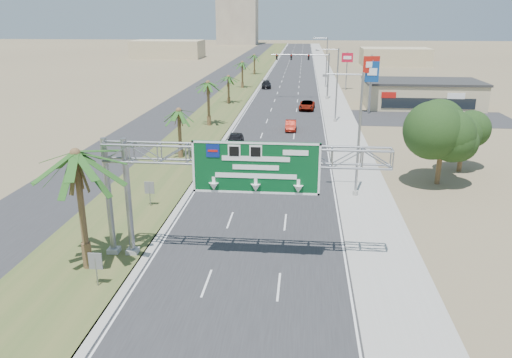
{
  "coord_description": "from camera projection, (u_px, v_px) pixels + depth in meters",
  "views": [
    {
      "loc": [
        3.05,
        -17.05,
        14.08
      ],
      "look_at": [
        0.18,
        12.99,
        4.2
      ],
      "focal_mm": 35.0,
      "sensor_mm": 36.0,
      "label": 1
    }
  ],
  "objects": [
    {
      "name": "palm_row_c",
      "position": [
        208.0,
        84.0,
        65.3
      ],
      "size": [
        3.99,
        3.99,
        6.75
      ],
      "color": "brown",
      "rests_on": "ground"
    },
    {
      "name": "palm_row_d",
      "position": [
        228.0,
        77.0,
        82.71
      ],
      "size": [
        3.99,
        3.99,
        5.45
      ],
      "color": "brown",
      "rests_on": "ground"
    },
    {
      "name": "palm_near",
      "position": [
        75.0,
        155.0,
        27.03
      ],
      "size": [
        5.7,
        5.7,
        8.35
      ],
      "color": "brown",
      "rests_on": "ground"
    },
    {
      "name": "building_distant_right",
      "position": [
        395.0,
        57.0,
        149.74
      ],
      "size": [
        20.0,
        12.0,
        5.0
      ],
      "primitive_type": "cube",
      "color": "tan",
      "rests_on": "ground"
    },
    {
      "name": "streetlight_near",
      "position": [
        356.0,
        141.0,
        39.48
      ],
      "size": [
        3.27,
        0.44,
        10.0
      ],
      "color": "gray",
      "rests_on": "ground"
    },
    {
      "name": "palm_row_f",
      "position": [
        254.0,
        56.0,
        124.25
      ],
      "size": [
        3.99,
        3.99,
        5.75
      ],
      "color": "brown",
      "rests_on": "ground"
    },
    {
      "name": "pole_sign_red_far",
      "position": [
        347.0,
        60.0,
        98.09
      ],
      "size": [
        2.22,
        0.5,
        7.42
      ],
      "color": "gray",
      "rests_on": "ground"
    },
    {
      "name": "pole_sign_red_near",
      "position": [
        371.0,
        68.0,
        73.4
      ],
      "size": [
        2.41,
        0.77,
        8.7
      ],
      "color": "gray",
      "rests_on": "ground"
    },
    {
      "name": "sign_gantry",
      "position": [
        229.0,
        164.0,
        28.39
      ],
      "size": [
        16.75,
        1.24,
        7.5
      ],
      "color": "gray",
      "rests_on": "ground"
    },
    {
      "name": "building_distant_left",
      "position": [
        168.0,
        49.0,
        175.29
      ],
      "size": [
        24.0,
        14.0,
        6.0
      ],
      "primitive_type": "cube",
      "color": "tan",
      "rests_on": "ground"
    },
    {
      "name": "median_grass",
      "position": [
        252.0,
        74.0,
        125.74
      ],
      "size": [
        7.0,
        300.0,
        0.12
      ],
      "primitive_type": "cube",
      "color": "#3D5324",
      "rests_on": "ground"
    },
    {
      "name": "oak_far",
      "position": [
        464.0,
        132.0,
        46.35
      ],
      "size": [
        3.5,
        3.5,
        5.6
      ],
      "color": "brown",
      "rests_on": "ground"
    },
    {
      "name": "tower_distant",
      "position": [
        237.0,
        9.0,
        254.75
      ],
      "size": [
        20.0,
        16.0,
        35.0
      ],
      "primitive_type": "cube",
      "color": "gray",
      "rests_on": "ground"
    },
    {
      "name": "median_signback_b",
      "position": [
        149.0,
        189.0,
        38.13
      ],
      "size": [
        0.75,
        0.08,
        2.08
      ],
      "color": "gray",
      "rests_on": "ground"
    },
    {
      "name": "oak_near",
      "position": [
        443.0,
        133.0,
        42.62
      ],
      "size": [
        4.5,
        4.5,
        6.8
      ],
      "color": "brown",
      "rests_on": "ground"
    },
    {
      "name": "car_far",
      "position": [
        266.0,
        85.0,
        102.13
      ],
      "size": [
        2.36,
        4.97,
        1.4
      ],
      "primitive_type": "imported",
      "rotation": [
        0.0,
        0.0,
        0.08
      ],
      "color": "black",
      "rests_on": "ground"
    },
    {
      "name": "streetlight_mid",
      "position": [
        335.0,
        88.0,
        67.86
      ],
      "size": [
        3.27,
        0.44,
        10.0
      ],
      "color": "gray",
      "rests_on": "ground"
    },
    {
      "name": "car_right_lane",
      "position": [
        307.0,
        105.0,
        78.39
      ],
      "size": [
        2.64,
        5.17,
        1.4
      ],
      "primitive_type": "imported",
      "rotation": [
        0.0,
        0.0,
        -0.06
      ],
      "color": "gray",
      "rests_on": "ground"
    },
    {
      "name": "streetlight_far",
      "position": [
        325.0,
        64.0,
        101.92
      ],
      "size": [
        3.27,
        0.44,
        10.0
      ],
      "color": "gray",
      "rests_on": "ground"
    },
    {
      "name": "store_building",
      "position": [
        421.0,
        95.0,
        80.62
      ],
      "size": [
        18.0,
        10.0,
        4.0
      ],
      "primitive_type": "cube",
      "color": "tan",
      "rests_on": "ground"
    },
    {
      "name": "pole_sign_blue",
      "position": [
        372.0,
        74.0,
        73.63
      ],
      "size": [
        2.01,
        0.43,
        7.97
      ],
      "color": "gray",
      "rests_on": "ground"
    },
    {
      "name": "palm_row_e",
      "position": [
        242.0,
        63.0,
        100.48
      ],
      "size": [
        3.99,
        3.99,
        6.15
      ],
      "color": "brown",
      "rests_on": "ground"
    },
    {
      "name": "car_mid_lane",
      "position": [
        291.0,
        125.0,
        64.3
      ],
      "size": [
        1.42,
        3.95,
        1.3
      ],
      "primitive_type": "imported",
      "rotation": [
        0.0,
        0.0,
        0.01
      ],
      "color": "maroon",
      "rests_on": "ground"
    },
    {
      "name": "road",
      "position": [
        292.0,
        75.0,
        124.85
      ],
      "size": [
        12.0,
        300.0,
        0.02
      ],
      "primitive_type": "cube",
      "color": "#28282B",
      "rests_on": "ground"
    },
    {
      "name": "car_left_lane",
      "position": [
        235.0,
        140.0,
        56.12
      ],
      "size": [
        2.05,
        4.61,
        1.54
      ],
      "primitive_type": "imported",
      "rotation": [
        0.0,
        0.0,
        0.05
      ],
      "color": "black",
      "rests_on": "ground"
    },
    {
      "name": "sidewalk_right",
      "position": [
        326.0,
        75.0,
        124.07
      ],
      "size": [
        4.0,
        300.0,
        0.1
      ],
      "primitive_type": "cube",
      "color": "#9E9B93",
      "rests_on": "ground"
    },
    {
      "name": "signal_mast",
      "position": [
        317.0,
        72.0,
        86.9
      ],
      "size": [
        10.28,
        0.71,
        8.0
      ],
      "color": "gray",
      "rests_on": "ground"
    },
    {
      "name": "median_signback_a",
      "position": [
        96.0,
        264.0,
        26.72
      ],
      "size": [
        0.75,
        0.08,
        2.08
      ],
      "color": "gray",
      "rests_on": "ground"
    },
    {
      "name": "opposing_road",
      "position": [
        225.0,
        74.0,
        126.39
      ],
      "size": [
        8.0,
        300.0,
        0.02
      ],
      "primitive_type": "cube",
      "color": "#28282B",
      "rests_on": "ground"
    },
    {
      "name": "palm_row_b",
      "position": [
        179.0,
        111.0,
        50.4
      ],
      "size": [
        3.99,
        3.99,
        5.95
      ],
      "color": "brown",
      "rests_on": "ground"
    }
  ]
}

